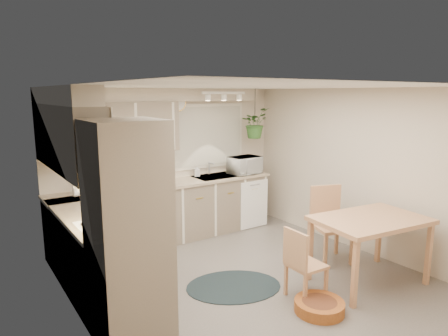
{
  "coord_description": "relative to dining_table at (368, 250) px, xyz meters",
  "views": [
    {
      "loc": [
        -2.91,
        -3.73,
        2.32
      ],
      "look_at": [
        0.02,
        0.55,
        1.35
      ],
      "focal_mm": 32.0,
      "sensor_mm": 36.0,
      "label": 1
    }
  ],
  "objects": [
    {
      "name": "dishwasher_front",
      "position": [
        0.11,
        2.39,
        0.01
      ],
      "size": [
        0.58,
        0.02,
        0.83
      ],
      "primitive_type": "cube",
      "color": "white",
      "rests_on": "base_cab_back"
    },
    {
      "name": "wall_back",
      "position": [
        -1.19,
        3.0,
        0.78
      ],
      "size": [
        4.0,
        0.04,
        2.4
      ],
      "primitive_type": "cube",
      "color": "beige",
      "rests_on": "floor"
    },
    {
      "name": "oven_stack",
      "position": [
        -2.86,
        0.53,
        0.63
      ],
      "size": [
        0.65,
        0.65,
        2.1
      ],
      "primitive_type": "cube",
      "color": "gray",
      "rests_on": "floor"
    },
    {
      "name": "wall_oven_face",
      "position": [
        -2.54,
        0.53,
        0.63
      ],
      "size": [
        0.02,
        0.56,
        0.58
      ],
      "primitive_type": "cube",
      "color": "white",
      "rests_on": "oven_stack"
    },
    {
      "name": "hanging_plant",
      "position": [
        0.27,
        2.6,
        1.34
      ],
      "size": [
        0.61,
        0.65,
        0.41
      ],
      "primitive_type": "imported",
      "rotation": [
        0.0,
        0.0,
        0.32
      ],
      "color": "#306026",
      "rests_on": "ceiling"
    },
    {
      "name": "knife_block",
      "position": [
        -1.72,
        2.75,
        0.63
      ],
      "size": [
        0.11,
        0.11,
        0.21
      ],
      "primitive_type": "cube",
      "rotation": [
        0.0,
        0.0,
        0.17
      ],
      "color": "tan",
      "rests_on": "counter_back"
    },
    {
      "name": "soap_bottle",
      "position": [
        -0.77,
        2.85,
        0.57
      ],
      "size": [
        0.14,
        0.21,
        0.09
      ],
      "primitive_type": "imported",
      "rotation": [
        0.0,
        0.0,
        -0.25
      ],
      "color": "white",
      "rests_on": "counter_back"
    },
    {
      "name": "dining_table",
      "position": [
        0.0,
        0.0,
        0.0
      ],
      "size": [
        1.43,
        1.05,
        0.83
      ],
      "primitive_type": "cube",
      "rotation": [
        0.0,
        0.0,
        -0.13
      ],
      "color": "tan",
      "rests_on": "floor"
    },
    {
      "name": "range_hood",
      "position": [
        -2.89,
        1.2,
        0.98
      ],
      "size": [
        0.4,
        0.6,
        0.14
      ],
      "primitive_type": "cube",
      "color": "white",
      "rests_on": "upper_cab_left"
    },
    {
      "name": "base_cab_left",
      "position": [
        -2.89,
        1.78,
        0.03
      ],
      "size": [
        0.6,
        1.85,
        0.9
      ],
      "primitive_type": "cube",
      "color": "gray",
      "rests_on": "floor"
    },
    {
      "name": "pet_bed",
      "position": [
        -1.02,
        -0.15,
        -0.36
      ],
      "size": [
        0.69,
        0.69,
        0.12
      ],
      "primitive_type": "cylinder",
      "rotation": [
        0.0,
        0.0,
        0.35
      ],
      "color": "#A95621",
      "rests_on": "floor"
    },
    {
      "name": "braided_rug",
      "position": [
        -1.45,
        0.83,
        -0.41
      ],
      "size": [
        1.42,
        1.27,
        0.01
      ],
      "primitive_type": "ellipsoid",
      "rotation": [
        0.0,
        0.0,
        -0.42
      ],
      "color": "black",
      "rests_on": "floor"
    },
    {
      "name": "track_light_bar",
      "position": [
        -0.49,
        2.45,
        1.91
      ],
      "size": [
        0.8,
        0.04,
        0.04
      ],
      "primitive_type": "cube",
      "color": "white",
      "rests_on": "ceiling"
    },
    {
      "name": "chair_left",
      "position": [
        -0.91,
        0.16,
        -0.0
      ],
      "size": [
        0.41,
        0.41,
        0.83
      ],
      "primitive_type": "cube",
      "rotation": [
        0.0,
        0.0,
        -1.61
      ],
      "color": "tan",
      "rests_on": "floor"
    },
    {
      "name": "upper_cab_back",
      "position": [
        -2.19,
        2.83,
        1.41
      ],
      "size": [
        2.0,
        0.35,
        0.75
      ],
      "primitive_type": "cube",
      "color": "gray",
      "rests_on": "wall_back"
    },
    {
      "name": "wall_left",
      "position": [
        -3.19,
        0.9,
        0.78
      ],
      "size": [
        0.04,
        4.2,
        2.4
      ],
      "primitive_type": "cube",
      "color": "beige",
      "rests_on": "floor"
    },
    {
      "name": "sink",
      "position": [
        -0.49,
        2.7,
        0.48
      ],
      "size": [
        0.7,
        0.48,
        0.1
      ],
      "primitive_type": "cube",
      "color": "#ACADB4",
      "rests_on": "counter_back"
    },
    {
      "name": "soffit_left",
      "position": [
        -3.04,
        1.9,
        1.88
      ],
      "size": [
        0.3,
        2.0,
        0.2
      ],
      "primitive_type": "cube",
      "color": "beige",
      "rests_on": "wall_left"
    },
    {
      "name": "floor",
      "position": [
        -1.19,
        0.9,
        -0.42
      ],
      "size": [
        4.2,
        4.2,
        0.0
      ],
      "primitive_type": "plane",
      "color": "slate",
      "rests_on": "ground"
    },
    {
      "name": "microwave",
      "position": [
        0.06,
        2.6,
        0.71
      ],
      "size": [
        0.58,
        0.36,
        0.37
      ],
      "primitive_type": "imported",
      "rotation": [
        0.0,
        0.0,
        0.11
      ],
      "color": "white",
      "rests_on": "counter_back"
    },
    {
      "name": "window_blinds",
      "position": [
        -0.49,
        2.97,
        1.18
      ],
      "size": [
        1.4,
        0.02,
        1.0
      ],
      "primitive_type": "cube",
      "color": "beige",
      "rests_on": "wall_back"
    },
    {
      "name": "wall_right",
      "position": [
        0.81,
        0.9,
        0.78
      ],
      "size": [
        0.04,
        4.2,
        2.4
      ],
      "primitive_type": "cube",
      "color": "beige",
      "rests_on": "floor"
    },
    {
      "name": "chair_back",
      "position": [
        0.13,
        0.69,
        0.1
      ],
      "size": [
        0.62,
        0.62,
        1.04
      ],
      "primitive_type": "cube",
      "rotation": [
        0.0,
        0.0,
        2.8
      ],
      "color": "tan",
      "rests_on": "floor"
    },
    {
      "name": "toaster",
      "position": [
        -1.83,
        2.72,
        0.61
      ],
      "size": [
        0.3,
        0.21,
        0.17
      ],
      "primitive_type": "cube",
      "rotation": [
        0.0,
        0.0,
        -0.19
      ],
      "color": "#ACADB4",
      "rests_on": "counter_back"
    },
    {
      "name": "wall_front",
      "position": [
        -1.19,
        -1.2,
        0.78
      ],
      "size": [
        4.0,
        0.04,
        2.4
      ],
      "primitive_type": "cube",
      "color": "beige",
      "rests_on": "floor"
    },
    {
      "name": "wall_clock",
      "position": [
        -1.04,
        2.97,
        1.76
      ],
      "size": [
        0.3,
        0.03,
        0.3
      ],
      "primitive_type": "cylinder",
      "rotation": [
        1.57,
        0.0,
        0.0
      ],
      "color": "#EAB452",
      "rests_on": "wall_back"
    },
    {
      "name": "cooktop",
      "position": [
        -2.87,
        1.2,
        0.53
      ],
      "size": [
        0.52,
        0.58,
        0.02
      ],
      "primitive_type": "cube",
      "color": "white",
      "rests_on": "counter_left"
    },
    {
      "name": "window_frame",
      "position": [
        -0.49,
        2.98,
        1.18
      ],
      "size": [
        1.5,
        0.02,
        1.1
      ],
      "primitive_type": "cube",
      "color": "silver",
      "rests_on": "wall_back"
    },
    {
      "name": "upper_cab_left",
      "position": [
        -3.01,
        1.9,
        1.41
      ],
      "size": [
        0.35,
        2.0,
        0.75
      ],
      "primitive_type": "cube",
      "color": "gray",
      "rests_on": "wall_left"
    },
    {
      "name": "ceiling",
      "position": [
        -1.19,
        0.9,
        1.98
      ],
      "size": [
        4.2,
        4.2,
        0.0
      ],
      "primitive_type": "plane",
      "color": "white",
      "rests_on": "wall_back"
    },
    {
      "name": "counter_back",
      "position": [
        -1.39,
        2.69,
        0.5
      ],
      "size": [
        3.64,
        0.64,
        0.04
      ],
      "primitive_type": "cube",
      "color": "tan",
      "rests_on": "base_cab_back"
    },
    {
      "name": "coffee_maker",
      "position": [
        -2.38,
        2.7,
        0.66
      ],
      "size": [
        0.19,
        0.22,
        0.28
      ],
      "primitive_type": "cube",
      "rotation": [
        0.0,
        0.0,
        0.16
      ],
      "color": "black",
      "rests_on": "counter_back"
    },
    {
      "name": "counter_left",
      "position": [
        -2.88,
        1.78,
        0.5
      ],
      "size": [
        0.64,
        1.89,
        0.04
      ],
      "primitive_type": "cube",
      "color": "tan",
      "rests_on": "base_cab_left"
    },
    {
      "name": "base_cab_back",
      "position": [
        -1.39,
        2.7,
        0.03
      ],
      "size": [
        3.6,
        0.6,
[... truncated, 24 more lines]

